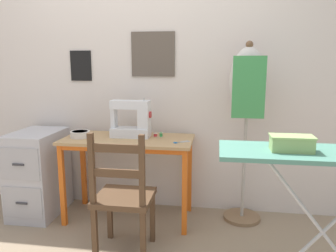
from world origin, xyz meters
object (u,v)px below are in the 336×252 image
thread_spool_near_machine (155,135)px  ironing_board (329,160)px  wooden_chair (123,198)px  scissors (179,142)px  storage_box (292,143)px  filing_cabinet (38,173)px  dress_form (247,94)px  thread_spool_mid_table (161,135)px  sewing_machine (133,120)px  fabric_bowl (80,134)px

thread_spool_near_machine → ironing_board: 1.48m
wooden_chair → ironing_board: size_ratio=0.79×
thread_spool_near_machine → wooden_chair: size_ratio=0.04×
thread_spool_near_machine → scissors: bearing=-38.7°
scissors → storage_box: size_ratio=0.60×
filing_cabinet → thread_spool_near_machine: bearing=6.1°
dress_form → thread_spool_mid_table: bearing=-177.6°
storage_box → dress_form: bearing=98.7°
ironing_board → scissors: bearing=139.1°
sewing_machine → ironing_board: size_ratio=0.30×
fabric_bowl → storage_box: bearing=-28.6°
storage_box → wooden_chair: bearing=162.0°
storage_box → sewing_machine: bearing=139.7°
fabric_bowl → storage_box: size_ratio=0.74×
ironing_board → dress_form: bearing=109.7°
sewing_machine → fabric_bowl: sewing_machine is taller
filing_cabinet → storage_box: bearing=-23.5°
thread_spool_near_machine → wooden_chair: 0.72m
thread_spool_near_machine → wooden_chair: bearing=-99.9°
fabric_bowl → dress_form: (1.41, 0.16, 0.35)m
dress_form → filing_cabinet: bearing=-175.4°
filing_cabinet → dress_form: size_ratio=0.50×
ironing_board → fabric_bowl: bearing=154.7°
scissors → dress_form: dress_form is taller
thread_spool_near_machine → dress_form: 0.85m
thread_spool_mid_table → wooden_chair: (-0.16, -0.64, -0.32)m
storage_box → thread_spool_near_machine: bearing=133.4°
thread_spool_near_machine → dress_form: (0.77, 0.03, 0.36)m
thread_spool_near_machine → filing_cabinet: (-1.06, -0.11, -0.36)m
thread_spool_mid_table → wooden_chair: size_ratio=0.04×
wooden_chair → ironing_board: bearing=-14.5°
thread_spool_mid_table → storage_box: (0.87, -0.98, 0.19)m
sewing_machine → scissors: (0.42, -0.15, -0.15)m
thread_spool_mid_table → storage_box: size_ratio=0.16×
fabric_bowl → thread_spool_near_machine: size_ratio=4.37×
scissors → thread_spool_near_machine: bearing=141.3°
scissors → storage_box: storage_box is taller
thread_spool_near_machine → wooden_chair: (-0.11, -0.64, -0.32)m
fabric_bowl → thread_spool_mid_table: bearing=10.4°
fabric_bowl → wooden_chair: (0.53, -0.52, -0.33)m
scissors → ironing_board: bearing=-40.9°
sewing_machine → storage_box: (1.11, -0.94, 0.06)m
sewing_machine → filing_cabinet: bearing=-174.7°
thread_spool_mid_table → ironing_board: size_ratio=0.03×
scissors → wooden_chair: size_ratio=0.15×
sewing_machine → dress_form: 0.99m
fabric_bowl → filing_cabinet: 0.57m
sewing_machine → thread_spool_near_machine: size_ratio=9.18×
thread_spool_near_machine → filing_cabinet: filing_cabinet is taller
sewing_machine → dress_form: (0.96, 0.07, 0.23)m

